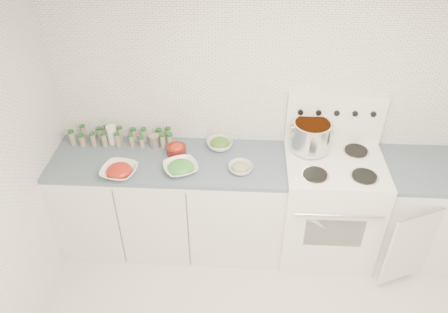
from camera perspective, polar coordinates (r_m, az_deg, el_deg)
room_walls at (r=2.08m, az=8.86°, el=-6.43°), size 3.54×3.04×2.52m
counter_left at (r=3.74m, az=-6.82°, el=-5.91°), size 1.85×0.62×0.90m
stove at (r=3.73m, az=13.42°, el=-6.02°), size 0.76×0.70×1.36m
counter_right at (r=4.00m, az=25.03°, el=-6.53°), size 0.89×0.78×0.90m
stock_pot at (r=3.47m, az=11.33°, el=2.80°), size 0.33×0.30×0.23m
bowl_tomato at (r=3.35m, az=-13.53°, el=-1.84°), size 0.30×0.30×0.09m
bowl_snowpea at (r=3.30m, az=-5.68°, el=-1.44°), size 0.33×0.33×0.08m
bowl_broccoli at (r=3.54m, az=-0.55°, el=1.69°), size 0.26×0.26×0.08m
bowl_zucchini at (r=3.29m, az=2.16°, el=-1.46°), size 0.24×0.24×0.07m
bowl_pepper at (r=3.47m, az=-6.22°, el=0.89°), size 0.15×0.15×0.09m
salt_canister at (r=3.69m, az=-14.43°, el=2.78°), size 0.10×0.10×0.16m
tin_can at (r=3.58m, az=-9.04°, el=2.00°), size 0.10×0.10×0.11m
spice_cluster at (r=3.66m, az=-12.98°, el=2.51°), size 0.85×0.16×0.14m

